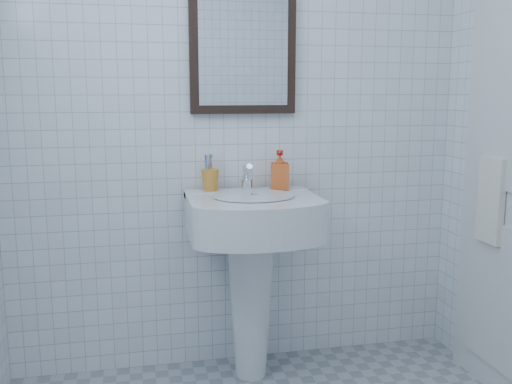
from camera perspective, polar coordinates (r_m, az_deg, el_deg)
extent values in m
cube|color=white|center=(2.74, -1.82, 8.06)|extent=(2.20, 0.02, 2.50)
cone|color=white|center=(2.74, -0.53, -10.98)|extent=(0.23, 0.23, 0.73)
cube|color=white|center=(2.56, -0.31, -2.37)|extent=(0.58, 0.41, 0.18)
cube|color=white|center=(2.70, -1.01, -0.05)|extent=(0.58, 0.10, 0.03)
cylinder|color=silver|center=(2.51, -0.17, -0.35)|extent=(0.36, 0.36, 0.01)
cylinder|color=silver|center=(2.67, -0.91, 0.75)|extent=(0.05, 0.05, 0.05)
cylinder|color=silver|center=(2.65, -0.85, 2.06)|extent=(0.03, 0.10, 0.08)
cylinder|color=silver|center=(2.68, -1.00, 1.71)|extent=(0.03, 0.05, 0.10)
imported|color=#CA4D13|center=(2.70, 2.38, 2.23)|extent=(0.10, 0.10, 0.18)
cube|color=black|center=(2.73, -1.32, 14.35)|extent=(0.50, 0.04, 0.62)
cube|color=white|center=(2.71, -1.24, 14.38)|extent=(0.42, 0.00, 0.54)
torus|color=silver|center=(2.70, 23.03, 2.99)|extent=(0.01, 0.18, 0.18)
cube|color=white|center=(2.71, 22.43, -0.79)|extent=(0.03, 0.16, 0.38)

